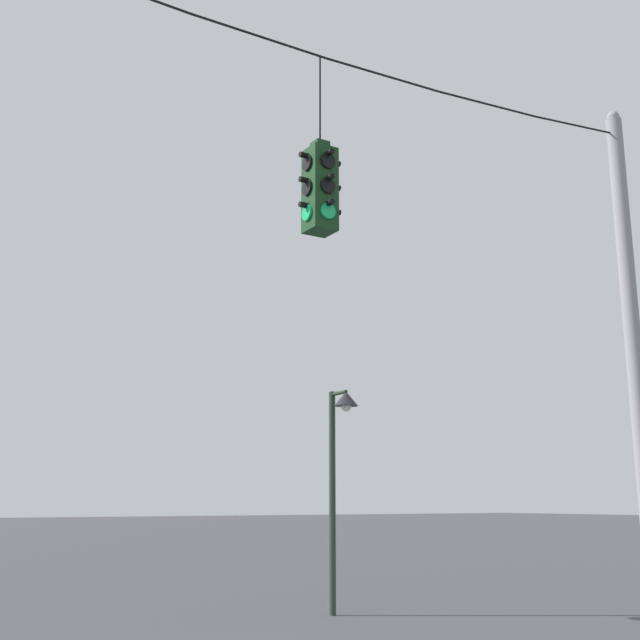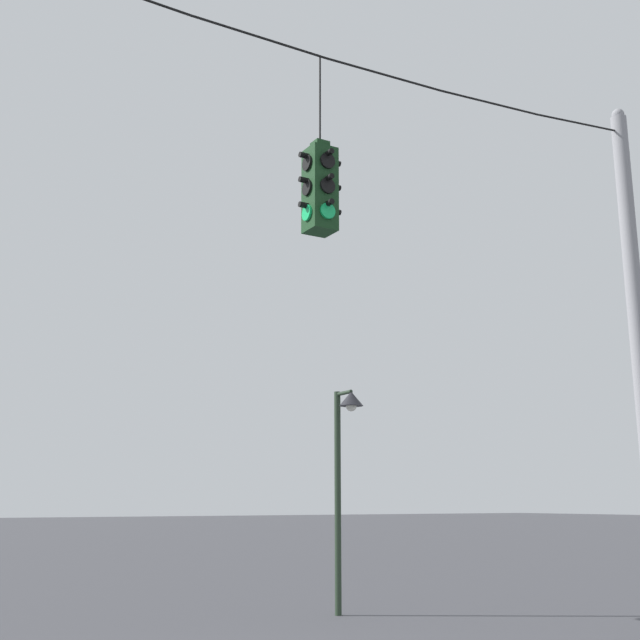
{
  "view_description": "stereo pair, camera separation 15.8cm",
  "coord_description": "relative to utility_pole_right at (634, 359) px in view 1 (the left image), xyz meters",
  "views": [
    {
      "loc": [
        -3.97,
        -7.86,
        2.0
      ],
      "look_at": [
        0.83,
        0.08,
        4.1
      ],
      "focal_mm": 45.0,
      "sensor_mm": 36.0,
      "label": 1
    },
    {
      "loc": [
        -3.84,
        -7.94,
        2.0
      ],
      "look_at": [
        0.83,
        0.08,
        4.1
      ],
      "focal_mm": 45.0,
      "sensor_mm": 36.0,
      "label": 2
    }
  ],
  "objects": [
    {
      "name": "utility_pole_right",
      "position": [
        0.0,
        0.0,
        0.0
      ],
      "size": [
        0.25,
        0.25,
        8.33
      ],
      "color": "gray",
      "rests_on": "ground_plane"
    },
    {
      "name": "street_lamp",
      "position": [
        -2.46,
        4.65,
        -1.19
      ],
      "size": [
        0.45,
        0.77,
        4.03
      ],
      "color": "#233323",
      "rests_on": "ground_plane"
    },
    {
      "name": "traffic_light_near_left_pole",
      "position": [
        -5.7,
        -0.0,
        1.61
      ],
      "size": [
        0.58,
        0.58,
        2.38
      ],
      "color": "#143819"
    },
    {
      "name": "span_wire",
      "position": [
        -6.53,
        0.0,
        3.54
      ],
      "size": [
        13.06,
        0.03,
        0.38
      ],
      "color": "black"
    }
  ]
}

